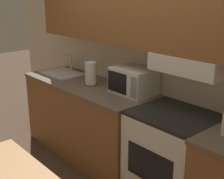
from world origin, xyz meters
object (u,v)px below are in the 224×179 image
(microwave, at_px, (133,81))
(sink_basin, at_px, (62,73))
(paper_towel_roll, at_px, (91,74))
(stove_range, at_px, (172,159))

(microwave, distance_m, sink_basin, 1.20)
(sink_basin, distance_m, paper_towel_roll, 0.64)
(stove_range, distance_m, paper_towel_roll, 1.36)
(sink_basin, height_order, paper_towel_roll, paper_towel_roll)
(microwave, distance_m, paper_towel_roll, 0.58)
(stove_range, xyz_separation_m, sink_basin, (-1.85, -0.01, 0.48))
(microwave, relative_size, sink_basin, 0.84)
(stove_range, bearing_deg, microwave, 168.67)
(stove_range, distance_m, microwave, 0.91)
(microwave, bearing_deg, stove_range, -11.33)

